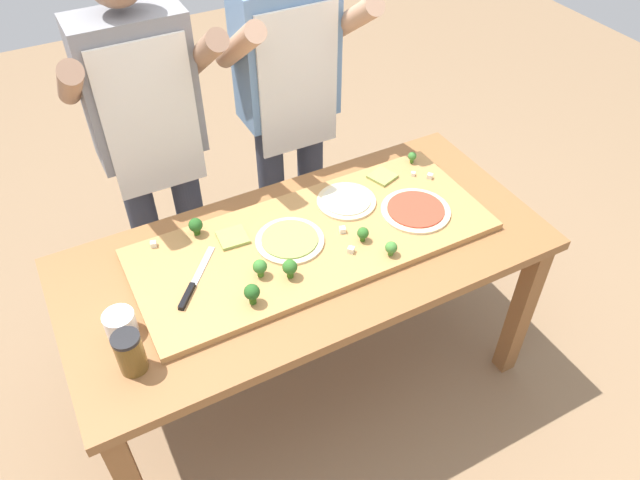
{
  "coord_description": "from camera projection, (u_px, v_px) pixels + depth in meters",
  "views": [
    {
      "loc": [
        -0.69,
        -1.4,
        2.27
      ],
      "look_at": [
        0.05,
        -0.0,
        0.81
      ],
      "focal_mm": 34.22,
      "sensor_mm": 36.0,
      "label": 1
    }
  ],
  "objects": [
    {
      "name": "pizza_slice_far_left",
      "position": [
        382.0,
        176.0,
        2.42
      ],
      "size": [
        0.12,
        0.12,
        0.01
      ],
      "primitive_type": "cube",
      "rotation": [
        0.0,
        0.0,
        0.33
      ],
      "color": "#899E4C",
      "rests_on": "cutting_board"
    },
    {
      "name": "cheese_crumble_a",
      "position": [
        351.0,
        250.0,
        2.1
      ],
      "size": [
        0.03,
        0.03,
        0.02
      ],
      "primitive_type": "cube",
      "rotation": [
        0.0,
        0.0,
        0.73
      ],
      "color": "silver",
      "rests_on": "cutting_board"
    },
    {
      "name": "ground_plane",
      "position": [
        310.0,
        378.0,
        2.68
      ],
      "size": [
        8.0,
        8.0,
        0.0
      ],
      "primitive_type": "plane",
      "color": "#896B4C"
    },
    {
      "name": "broccoli_floret_back_left",
      "position": [
        196.0,
        226.0,
        2.15
      ],
      "size": [
        0.05,
        0.05,
        0.07
      ],
      "color": "#2C5915",
      "rests_on": "cutting_board"
    },
    {
      "name": "cheese_crumble_d",
      "position": [
        430.0,
        176.0,
        2.41
      ],
      "size": [
        0.03,
        0.03,
        0.02
      ],
      "primitive_type": "cube",
      "rotation": [
        0.0,
        0.0,
        0.66
      ],
      "color": "silver",
      "rests_on": "cutting_board"
    },
    {
      "name": "pizza_slice_far_right",
      "position": [
        233.0,
        237.0,
        2.16
      ],
      "size": [
        0.11,
        0.11,
        0.01
      ],
      "primitive_type": "cube",
      "rotation": [
        0.0,
        0.0,
        -0.07
      ],
      "color": "#899E4C",
      "rests_on": "cutting_board"
    },
    {
      "name": "pizza_whole_pesto_green",
      "position": [
        290.0,
        240.0,
        2.14
      ],
      "size": [
        0.24,
        0.24,
        0.02
      ],
      "color": "beige",
      "rests_on": "cutting_board"
    },
    {
      "name": "cheese_crumble_e",
      "position": [
        153.0,
        244.0,
        2.13
      ],
      "size": [
        0.02,
        0.02,
        0.02
      ],
      "primitive_type": "cube",
      "rotation": [
        0.0,
        0.0,
        1.26
      ],
      "color": "silver",
      "rests_on": "cutting_board"
    },
    {
      "name": "cheese_crumble_b",
      "position": [
        413.0,
        174.0,
        2.43
      ],
      "size": [
        0.02,
        0.02,
        0.02
      ],
      "primitive_type": "cube",
      "rotation": [
        0.0,
        0.0,
        0.9
      ],
      "color": "white",
      "rests_on": "cutting_board"
    },
    {
      "name": "broccoli_floret_back_mid",
      "position": [
        363.0,
        233.0,
        2.13
      ],
      "size": [
        0.04,
        0.04,
        0.06
      ],
      "color": "#366618",
      "rests_on": "cutting_board"
    },
    {
      "name": "broccoli_floret_center_left",
      "position": [
        412.0,
        157.0,
        2.48
      ],
      "size": [
        0.03,
        0.03,
        0.05
      ],
      "color": "#3F7220",
      "rests_on": "cutting_board"
    },
    {
      "name": "cook_right",
      "position": [
        289.0,
        94.0,
        2.53
      ],
      "size": [
        0.54,
        0.39,
        1.67
      ],
      "color": "#333847",
      "rests_on": "ground"
    },
    {
      "name": "broccoli_floret_front_right",
      "position": [
        260.0,
        267.0,
        2.0
      ],
      "size": [
        0.05,
        0.05,
        0.07
      ],
      "color": "#3F7220",
      "rests_on": "cutting_board"
    },
    {
      "name": "cutting_board",
      "position": [
        314.0,
        239.0,
        2.18
      ],
      "size": [
        1.29,
        0.53,
        0.03
      ],
      "primitive_type": "cube",
      "color": "#B27F47",
      "rests_on": "prep_table"
    },
    {
      "name": "cook_left",
      "position": [
        149.0,
        130.0,
        2.32
      ],
      "size": [
        0.54,
        0.39,
        1.67
      ],
      "color": "#333847",
      "rests_on": "ground"
    },
    {
      "name": "broccoli_floret_front_left",
      "position": [
        252.0,
        293.0,
        1.91
      ],
      "size": [
        0.05,
        0.05,
        0.08
      ],
      "color": "#2C5915",
      "rests_on": "cutting_board"
    },
    {
      "name": "flour_cup",
      "position": [
        121.0,
        325.0,
        1.86
      ],
      "size": [
        0.1,
        0.1,
        0.08
      ],
      "color": "white",
      "rests_on": "prep_table"
    },
    {
      "name": "chefs_knife",
      "position": [
        192.0,
        286.0,
        1.99
      ],
      "size": [
        0.2,
        0.24,
        0.02
      ],
      "color": "#B7BABF",
      "rests_on": "cutting_board"
    },
    {
      "name": "prep_table",
      "position": [
        307.0,
        270.0,
        2.22
      ],
      "size": [
        1.72,
        0.81,
        0.78
      ],
      "color": "brown",
      "rests_on": "ground"
    },
    {
      "name": "cheese_crumble_c",
      "position": [
        343.0,
        230.0,
        2.18
      ],
      "size": [
        0.03,
        0.03,
        0.02
      ],
      "primitive_type": "cube",
      "rotation": [
        0.0,
        0.0,
        1.31
      ],
      "color": "white",
      "rests_on": "cutting_board"
    },
    {
      "name": "broccoli_floret_back_right",
      "position": [
        391.0,
        248.0,
        2.08
      ],
      "size": [
        0.04,
        0.04,
        0.05
      ],
      "color": "#487A23",
      "rests_on": "cutting_board"
    },
    {
      "name": "pizza_whole_tomato_red",
      "position": [
        416.0,
        210.0,
        2.26
      ],
      "size": [
        0.26,
        0.26,
        0.02
      ],
      "color": "beige",
      "rests_on": "cutting_board"
    },
    {
      "name": "sauce_jar",
      "position": [
        130.0,
        353.0,
        1.74
      ],
      "size": [
        0.08,
        0.08,
        0.14
      ],
      "color": "brown",
      "rests_on": "prep_table"
    },
    {
      "name": "pizza_whole_cheese_artichoke",
      "position": [
        346.0,
        201.0,
        2.31
      ],
      "size": [
        0.22,
        0.22,
        0.02
      ],
      "color": "beige",
      "rests_on": "cutting_board"
    },
    {
      "name": "broccoli_floret_front_mid",
      "position": [
        290.0,
        268.0,
        2.0
      ],
      "size": [
        0.05,
        0.05,
        0.07
      ],
      "color": "#366618",
      "rests_on": "cutting_board"
    }
  ]
}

